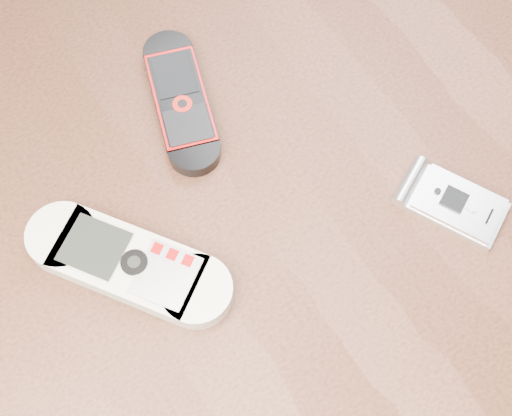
% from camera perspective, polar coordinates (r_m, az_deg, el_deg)
% --- Properties ---
extents(ground, '(4.00, 4.00, 0.00)m').
position_cam_1_polar(ground, '(1.30, -0.19, -14.35)').
color(ground, '#472B19').
rests_on(ground, ground).
extents(table, '(1.20, 0.80, 0.75)m').
position_cam_1_polar(table, '(0.68, -0.35, -4.32)').
color(table, black).
rests_on(table, ground).
extents(nokia_white, '(0.14, 0.17, 0.02)m').
position_cam_1_polar(nokia_white, '(0.56, -10.17, -4.40)').
color(nokia_white, beige).
rests_on(nokia_white, table).
extents(nokia_black_red, '(0.09, 0.15, 0.01)m').
position_cam_1_polar(nokia_black_red, '(0.63, -6.03, 8.57)').
color(nokia_black_red, black).
rests_on(nokia_black_red, table).
extents(motorola_razr, '(0.08, 0.10, 0.01)m').
position_cam_1_polar(motorola_razr, '(0.60, 15.66, 0.32)').
color(motorola_razr, silver).
rests_on(motorola_razr, table).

